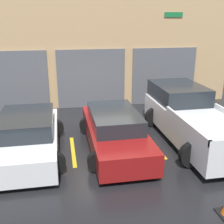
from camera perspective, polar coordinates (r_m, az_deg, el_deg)
ground_plane at (r=11.14m, az=-1.26°, el=-3.22°), size 28.00×28.00×0.00m
shophouse_building at (r=13.66m, az=-3.69°, el=13.08°), size 13.66×0.68×5.81m
pickup_truck at (r=10.30m, az=15.61°, el=-0.99°), size 2.43×5.35×1.71m
sedan_white at (r=9.18m, az=-16.82°, el=-4.78°), size 2.27×4.28×1.31m
sedan_side at (r=9.27m, az=0.54°, el=-3.86°), size 2.12×4.60×1.26m
parking_stripe_left at (r=9.34m, az=-7.92°, el=-7.85°), size 0.12×2.20×0.01m
parking_stripe_centre at (r=9.82m, az=8.59°, el=-6.52°), size 0.12×2.20×0.01m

